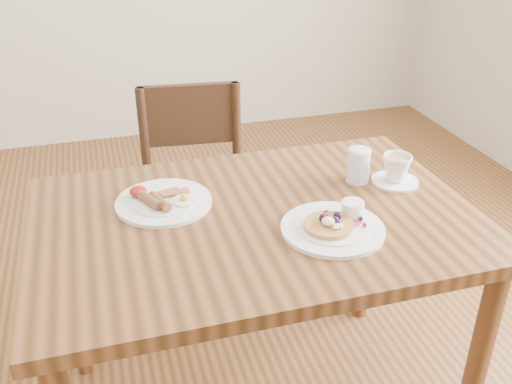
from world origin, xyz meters
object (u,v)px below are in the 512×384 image
(water_glass, at_px, (358,166))
(teacup_saucer, at_px, (396,170))
(chair_far, at_px, (196,192))
(pancake_plate, at_px, (334,225))
(breakfast_plate, at_px, (162,201))
(dining_table, at_px, (256,245))

(water_glass, bearing_deg, teacup_saucer, -21.34)
(chair_far, height_order, pancake_plate, chair_far)
(pancake_plate, relative_size, breakfast_plate, 1.00)
(water_glass, bearing_deg, chair_far, 126.59)
(breakfast_plate, height_order, water_glass, water_glass)
(pancake_plate, height_order, teacup_saucer, teacup_saucer)
(breakfast_plate, xyz_separation_m, water_glass, (0.59, -0.02, 0.04))
(water_glass, bearing_deg, dining_table, -163.10)
(chair_far, distance_m, breakfast_plate, 0.61)
(teacup_saucer, bearing_deg, chair_far, 131.05)
(pancake_plate, bearing_deg, chair_far, 106.01)
(chair_far, relative_size, water_glass, 8.56)
(dining_table, xyz_separation_m, water_glass, (0.35, 0.11, 0.15))
(teacup_saucer, bearing_deg, breakfast_plate, 174.75)
(chair_far, relative_size, breakfast_plate, 3.26)
(dining_table, relative_size, breakfast_plate, 4.44)
(dining_table, relative_size, water_glass, 11.67)
(pancake_plate, bearing_deg, water_glass, 53.24)
(pancake_plate, height_order, breakfast_plate, pancake_plate)
(chair_far, bearing_deg, water_glass, 132.82)
(chair_far, xyz_separation_m, teacup_saucer, (0.51, -0.58, 0.30))
(dining_table, bearing_deg, teacup_saucer, 8.15)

